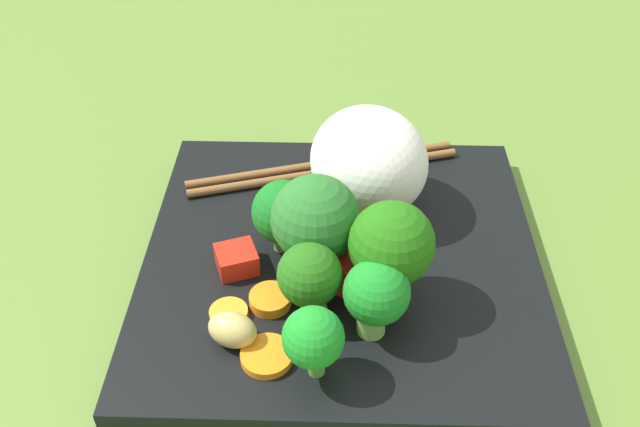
{
  "coord_description": "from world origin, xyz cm",
  "views": [
    {
      "loc": [
        34.02,
        -2.43,
        33.48
      ],
      "look_at": [
        -1.72,
        -1.37,
        3.89
      ],
      "focal_mm": 39.28,
      "sensor_mm": 36.0,
      "label": 1
    }
  ],
  "objects_px": {
    "square_plate": "(341,263)",
    "broccoli_floret_2": "(316,221)",
    "carrot_slice_1": "(371,248)",
    "rice_mound": "(369,161)",
    "chopstick_pair": "(324,168)"
  },
  "relations": [
    {
      "from": "broccoli_floret_2",
      "to": "carrot_slice_1",
      "type": "bearing_deg",
      "value": 111.19
    },
    {
      "from": "rice_mound",
      "to": "chopstick_pair",
      "type": "distance_m",
      "value": 0.06
    },
    {
      "from": "rice_mound",
      "to": "carrot_slice_1",
      "type": "bearing_deg",
      "value": -1.65
    },
    {
      "from": "broccoli_floret_2",
      "to": "carrot_slice_1",
      "type": "xyz_separation_m",
      "value": [
        -0.01,
        0.04,
        -0.04
      ]
    },
    {
      "from": "carrot_slice_1",
      "to": "broccoli_floret_2",
      "type": "bearing_deg",
      "value": -68.81
    },
    {
      "from": "chopstick_pair",
      "to": "carrot_slice_1",
      "type": "bearing_deg",
      "value": 94.05
    },
    {
      "from": "rice_mound",
      "to": "chopstick_pair",
      "type": "bearing_deg",
      "value": -143.08
    },
    {
      "from": "rice_mound",
      "to": "carrot_slice_1",
      "type": "xyz_separation_m",
      "value": [
        0.05,
        -0.0,
        -0.03
      ]
    },
    {
      "from": "carrot_slice_1",
      "to": "square_plate",
      "type": "bearing_deg",
      "value": -90.67
    },
    {
      "from": "square_plate",
      "to": "broccoli_floret_2",
      "type": "bearing_deg",
      "value": -50.21
    },
    {
      "from": "rice_mound",
      "to": "carrot_slice_1",
      "type": "relative_size",
      "value": 3.51
    },
    {
      "from": "square_plate",
      "to": "broccoli_floret_2",
      "type": "xyz_separation_m",
      "value": [
        0.01,
        -0.02,
        0.05
      ]
    },
    {
      "from": "rice_mound",
      "to": "broccoli_floret_2",
      "type": "bearing_deg",
      "value": -29.95
    },
    {
      "from": "broccoli_floret_2",
      "to": "chopstick_pair",
      "type": "relative_size",
      "value": 0.34
    },
    {
      "from": "chopstick_pair",
      "to": "rice_mound",
      "type": "bearing_deg",
      "value": 113.9
    }
  ]
}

